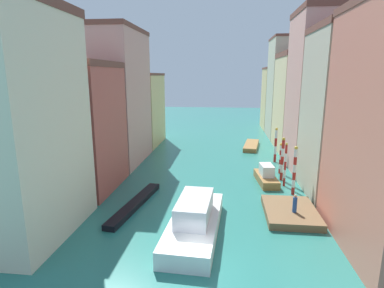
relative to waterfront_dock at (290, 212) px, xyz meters
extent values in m
plane|color=#28756B|center=(-7.52, 16.18, -0.32)|extent=(154.00, 154.00, 0.00)
cube|color=beige|center=(-20.64, -5.39, 7.96)|extent=(6.18, 9.99, 16.55)
cube|color=brown|center=(-20.64, -5.39, 16.59)|extent=(6.31, 10.19, 0.72)
cube|color=#B25147|center=(-20.64, 4.69, 6.11)|extent=(6.18, 9.10, 12.86)
cube|color=brown|center=(-20.64, 4.69, 12.86)|extent=(6.31, 9.28, 0.64)
cube|color=tan|center=(-20.64, 15.54, 8.53)|extent=(6.18, 11.80, 17.70)
cube|color=brown|center=(-20.64, 15.54, 17.67)|extent=(6.31, 12.03, 0.58)
cube|color=#DBB77A|center=(-20.64, 27.21, 5.69)|extent=(6.18, 10.67, 12.02)
cube|color=brown|center=(-20.64, 27.21, 11.91)|extent=(6.31, 10.88, 0.42)
cube|color=#BCB299|center=(5.61, 6.04, 7.80)|extent=(6.18, 8.77, 16.24)
cube|color=brown|center=(5.61, 6.04, 16.24)|extent=(6.31, 8.95, 0.64)
cube|color=tan|center=(5.61, 15.20, 9.33)|extent=(6.18, 9.02, 19.29)
cube|color=brown|center=(5.61, 15.20, 19.33)|extent=(6.31, 9.20, 0.69)
cube|color=beige|center=(5.61, 25.67, 7.09)|extent=(6.18, 11.30, 14.82)
cube|color=brown|center=(5.61, 25.67, 14.90)|extent=(6.31, 11.52, 0.79)
cube|color=#BCB299|center=(5.61, 36.71, 9.05)|extent=(6.18, 9.71, 18.72)
cube|color=brown|center=(5.61, 36.71, 18.63)|extent=(6.31, 9.90, 0.44)
cube|color=#DBB77A|center=(5.61, 46.71, 6.36)|extent=(6.18, 9.25, 13.35)
cube|color=brown|center=(5.61, 46.71, 13.27)|extent=(6.31, 9.43, 0.45)
cube|color=brown|center=(0.00, 0.00, 0.00)|extent=(4.43, 6.09, 0.63)
cylinder|color=#234C93|center=(0.18, -0.68, 0.98)|extent=(0.36, 0.36, 1.33)
sphere|color=tan|center=(0.18, -0.68, 1.78)|extent=(0.26, 0.26, 0.26)
cylinder|color=red|center=(1.24, 5.04, 0.09)|extent=(0.33, 0.33, 0.81)
cylinder|color=white|center=(1.24, 5.04, 0.89)|extent=(0.33, 0.33, 0.81)
cylinder|color=red|center=(1.24, 5.04, 1.70)|extent=(0.33, 0.33, 0.81)
cylinder|color=white|center=(1.24, 5.04, 2.51)|extent=(0.33, 0.33, 0.81)
cylinder|color=red|center=(1.24, 5.04, 3.31)|extent=(0.33, 0.33, 0.81)
cylinder|color=white|center=(1.24, 5.04, 4.12)|extent=(0.33, 0.33, 0.81)
sphere|color=gold|center=(1.24, 5.04, 4.65)|extent=(0.36, 0.36, 0.36)
cylinder|color=red|center=(0.77, 7.55, 0.15)|extent=(0.24, 0.24, 0.94)
cylinder|color=white|center=(0.77, 7.55, 1.09)|extent=(0.24, 0.24, 0.94)
cylinder|color=red|center=(0.77, 7.55, 2.03)|extent=(0.24, 0.24, 0.94)
cylinder|color=white|center=(0.77, 7.55, 2.97)|extent=(0.24, 0.24, 0.94)
cylinder|color=red|center=(0.77, 7.55, 3.91)|extent=(0.24, 0.24, 0.94)
sphere|color=gold|center=(0.77, 7.55, 4.48)|extent=(0.27, 0.27, 0.27)
cylinder|color=red|center=(0.79, 9.51, 0.17)|extent=(0.33, 0.33, 0.96)
cylinder|color=white|center=(0.79, 9.51, 1.13)|extent=(0.33, 0.33, 0.96)
cylinder|color=red|center=(0.79, 9.51, 2.09)|extent=(0.33, 0.33, 0.96)
cylinder|color=white|center=(0.79, 9.51, 3.05)|extent=(0.33, 0.33, 0.96)
cylinder|color=red|center=(0.79, 9.51, 4.02)|extent=(0.33, 0.33, 0.96)
sphere|color=gold|center=(0.79, 9.51, 4.63)|extent=(0.37, 0.37, 0.37)
cylinder|color=red|center=(1.08, 12.21, -0.02)|extent=(0.34, 0.34, 0.60)
cylinder|color=white|center=(1.08, 12.21, 0.58)|extent=(0.34, 0.34, 0.60)
cylinder|color=red|center=(1.08, 12.21, 1.17)|extent=(0.34, 0.34, 0.60)
cylinder|color=white|center=(1.08, 12.21, 1.77)|extent=(0.34, 0.34, 0.60)
cylinder|color=red|center=(1.08, 12.21, 2.36)|extent=(0.34, 0.34, 0.60)
cylinder|color=white|center=(1.08, 12.21, 2.96)|extent=(0.34, 0.34, 0.60)
sphere|color=gold|center=(1.08, 12.21, 3.39)|extent=(0.38, 0.38, 0.38)
cylinder|color=red|center=(1.21, 17.43, 0.26)|extent=(0.35, 0.35, 1.15)
cylinder|color=white|center=(1.21, 17.43, 1.41)|extent=(0.35, 0.35, 1.15)
cylinder|color=red|center=(1.21, 17.43, 2.56)|extent=(0.35, 0.35, 1.15)
cylinder|color=white|center=(1.21, 17.43, 3.72)|extent=(0.35, 0.35, 1.15)
sphere|color=gold|center=(1.21, 17.43, 4.43)|extent=(0.39, 0.39, 0.39)
cube|color=white|center=(-8.07, -3.99, 0.33)|extent=(4.18, 10.77, 1.28)
cube|color=silver|center=(-8.07, -3.99, 1.77)|extent=(2.69, 5.21, 1.60)
cube|color=black|center=(-14.15, 0.34, -0.06)|extent=(2.52, 10.17, 0.51)
cube|color=olive|center=(-1.42, 26.23, 0.02)|extent=(3.27, 8.18, 0.68)
cube|color=olive|center=(-1.08, 8.44, 0.12)|extent=(2.45, 5.47, 0.88)
cube|color=silver|center=(-1.08, 8.44, 1.19)|extent=(1.56, 2.39, 1.25)
camera|label=1|loc=(-5.82, -26.07, 11.77)|focal=28.95mm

